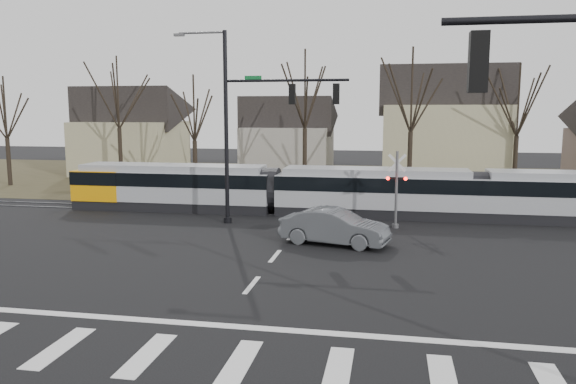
# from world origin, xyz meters

# --- Properties ---
(ground) EXTENTS (140.00, 140.00, 0.00)m
(ground) POSITION_xyz_m (0.00, 0.00, 0.00)
(ground) COLOR black
(grass_verge) EXTENTS (140.00, 28.00, 0.01)m
(grass_verge) POSITION_xyz_m (0.00, 32.00, 0.01)
(grass_verge) COLOR #38331E
(grass_verge) RESTS_ON ground
(crosswalk) EXTENTS (27.00, 2.60, 0.01)m
(crosswalk) POSITION_xyz_m (0.00, -4.00, 0.01)
(crosswalk) COLOR silver
(crosswalk) RESTS_ON ground
(stop_line) EXTENTS (28.00, 0.35, 0.01)m
(stop_line) POSITION_xyz_m (0.00, -1.80, 0.01)
(stop_line) COLOR silver
(stop_line) RESTS_ON ground
(lane_dashes) EXTENTS (0.18, 30.00, 0.01)m
(lane_dashes) POSITION_xyz_m (0.00, 16.00, 0.01)
(lane_dashes) COLOR silver
(lane_dashes) RESTS_ON ground
(rail_pair) EXTENTS (90.00, 1.52, 0.06)m
(rail_pair) POSITION_xyz_m (0.00, 15.80, 0.03)
(rail_pair) COLOR #59595E
(rail_pair) RESTS_ON ground
(tram) EXTENTS (36.51, 2.71, 2.77)m
(tram) POSITION_xyz_m (3.67, 16.00, 1.51)
(tram) COLOR gray
(tram) RESTS_ON ground
(sedan) EXTENTS (3.94, 5.71, 1.63)m
(sedan) POSITION_xyz_m (2.24, 8.59, 0.81)
(sedan) COLOR #515458
(sedan) RESTS_ON ground
(signal_pole_far) EXTENTS (9.28, 0.44, 10.20)m
(signal_pole_far) POSITION_xyz_m (-2.41, 12.50, 5.70)
(signal_pole_far) COLOR black
(signal_pole_far) RESTS_ON ground
(rail_crossing_signal) EXTENTS (1.08, 0.36, 4.00)m
(rail_crossing_signal) POSITION_xyz_m (5.00, 12.79, 1.89)
(rail_crossing_signal) COLOR #59595B
(rail_crossing_signal) RESTS_ON ground
(tree_row) EXTENTS (59.20, 7.20, 10.00)m
(tree_row) POSITION_xyz_m (2.00, 26.00, 5.00)
(tree_row) COLOR black
(tree_row) RESTS_ON ground
(house_a) EXTENTS (9.72, 8.64, 8.60)m
(house_a) POSITION_xyz_m (-20.00, 34.00, 4.46)
(house_a) COLOR #9B9470
(house_a) RESTS_ON ground
(house_b) EXTENTS (8.64, 7.56, 7.65)m
(house_b) POSITION_xyz_m (-5.00, 36.00, 3.97)
(house_b) COLOR gray
(house_b) RESTS_ON ground
(house_c) EXTENTS (10.80, 8.64, 10.10)m
(house_c) POSITION_xyz_m (9.00, 33.00, 5.23)
(house_c) COLOR #9B9470
(house_c) RESTS_ON ground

